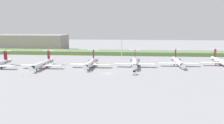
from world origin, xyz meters
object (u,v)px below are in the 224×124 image
object	(u,v)px
regional_jet_second	(42,64)
regional_jet_fourth	(135,62)
regional_jet_third	(90,63)
safety_cone_front_marker	(22,75)
regional_jet_sixth	(220,61)
baggage_tug	(134,73)
regional_jet_fifth	(178,62)
antenna_mast	(122,46)
safety_cone_mid_marker	(29,76)
safety_cone_rear_marker	(37,75)

from	to	relation	value
regional_jet_second	regional_jet_fourth	xyz separation A→B (m)	(51.67, 9.61, 0.00)
regional_jet_third	safety_cone_front_marker	world-z (taller)	regional_jet_third
regional_jet_sixth	safety_cone_front_marker	size ratio (longest dim) A/B	56.36
regional_jet_fourth	baggage_tug	world-z (taller)	regional_jet_fourth
regional_jet_fourth	regional_jet_fifth	world-z (taller)	same
antenna_mast	safety_cone_mid_marker	bearing A→B (deg)	-121.57
regional_jet_third	regional_jet_fifth	xyz separation A→B (m)	(50.76, 9.02, 0.00)
regional_jet_fourth	safety_cone_front_marker	xyz separation A→B (m)	(-53.40, -30.62, -2.26)
regional_jet_second	safety_cone_rear_marker	world-z (taller)	regional_jet_second
regional_jet_third	regional_jet_sixth	world-z (taller)	same
regional_jet_third	safety_cone_mid_marker	xyz separation A→B (m)	(-24.43, -26.84, -2.26)
regional_jet_fifth	antenna_mast	distance (m)	46.22
safety_cone_front_marker	safety_cone_rear_marker	xyz separation A→B (m)	(7.16, 0.36, 0.00)
regional_jet_second	regional_jet_third	xyz separation A→B (m)	(26.33, 5.62, 0.00)
regional_jet_third	antenna_mast	distance (m)	42.16
regional_jet_fourth	regional_jet_sixth	xyz separation A→B (m)	(50.95, 9.37, 0.00)
regional_jet_fourth	safety_cone_front_marker	distance (m)	61.60
regional_jet_second	safety_cone_front_marker	size ratio (longest dim) A/B	56.36
safety_cone_mid_marker	safety_cone_rear_marker	size ratio (longest dim) A/B	1.00
safety_cone_front_marker	regional_jet_sixth	bearing A→B (deg)	20.97
safety_cone_front_marker	regional_jet_third	bearing A→B (deg)	43.49
safety_cone_mid_marker	safety_cone_rear_marker	world-z (taller)	same
antenna_mast	regional_jet_sixth	bearing A→B (deg)	-22.64
baggage_tug	regional_jet_third	bearing A→B (deg)	142.84
regional_jet_third	baggage_tug	size ratio (longest dim) A/B	9.69
regional_jet_fifth	regional_jet_sixth	world-z (taller)	same
regional_jet_third	safety_cone_rear_marker	distance (m)	33.65
regional_jet_fifth	antenna_mast	bearing A→B (deg)	139.77
antenna_mast	regional_jet_fifth	bearing A→B (deg)	-40.23
regional_jet_fifth	safety_cone_front_marker	distance (m)	86.54
antenna_mast	baggage_tug	bearing A→B (deg)	-80.78
safety_cone_mid_marker	antenna_mast	bearing A→B (deg)	58.43
antenna_mast	safety_cone_mid_marker	world-z (taller)	antenna_mast
regional_jet_sixth	safety_cone_front_marker	distance (m)	111.78
regional_jet_fourth	safety_cone_mid_marker	xyz separation A→B (m)	(-49.76, -30.83, -2.26)
safety_cone_front_marker	regional_jet_second	bearing A→B (deg)	85.28
regional_jet_sixth	safety_cone_mid_marker	xyz separation A→B (m)	(-100.72, -40.20, -2.26)
baggage_tug	regional_jet_fifth	bearing A→B (deg)	47.64
regional_jet_fourth	baggage_tug	bearing A→B (deg)	-90.45
regional_jet_fourth	regional_jet_second	bearing A→B (deg)	-169.46
regional_jet_sixth	regional_jet_fifth	bearing A→B (deg)	-170.34
regional_jet_sixth	safety_cone_mid_marker	distance (m)	108.47
regional_jet_third	safety_cone_mid_marker	bearing A→B (deg)	-132.31
regional_jet_fourth	baggage_tug	distance (m)	23.10
regional_jet_fourth	safety_cone_rear_marker	distance (m)	55.31
baggage_tug	safety_cone_mid_marker	distance (m)	50.19
regional_jet_third	regional_jet_sixth	bearing A→B (deg)	9.94
antenna_mast	safety_cone_rear_marker	xyz separation A→B (m)	(-36.70, -64.87, -8.42)
regional_jet_fifth	safety_cone_mid_marker	xyz separation A→B (m)	(-75.19, -35.86, -2.26)
regional_jet_third	safety_cone_front_marker	bearing A→B (deg)	-136.51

